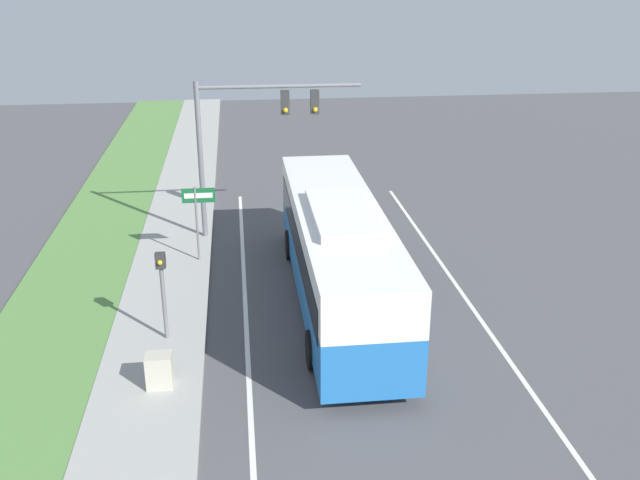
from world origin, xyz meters
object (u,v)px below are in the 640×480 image
(signal_gantry, at_px, (250,127))
(utility_cabinet, at_px, (159,370))
(bus, at_px, (338,247))
(street_sign, at_px, (198,210))
(pedestrian_signal, at_px, (162,282))

(signal_gantry, height_order, utility_cabinet, signal_gantry)
(signal_gantry, bearing_deg, bus, -68.16)
(street_sign, relative_size, utility_cabinet, 3.20)
(signal_gantry, bearing_deg, utility_cabinet, -104.21)
(utility_cabinet, bearing_deg, bus, 40.57)
(bus, distance_m, pedestrian_signal, 5.62)
(signal_gantry, relative_size, pedestrian_signal, 2.25)
(bus, bearing_deg, pedestrian_signal, -159.82)
(utility_cabinet, bearing_deg, street_sign, 84.99)
(street_sign, bearing_deg, utility_cabinet, -95.01)
(pedestrian_signal, relative_size, street_sign, 0.96)
(pedestrian_signal, xyz_separation_m, street_sign, (0.77, 5.76, 0.13))
(bus, xyz_separation_m, utility_cabinet, (-5.24, -4.48, -1.34))
(bus, xyz_separation_m, signal_gantry, (-2.51, 6.27, 2.53))
(pedestrian_signal, bearing_deg, utility_cabinet, -89.07)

